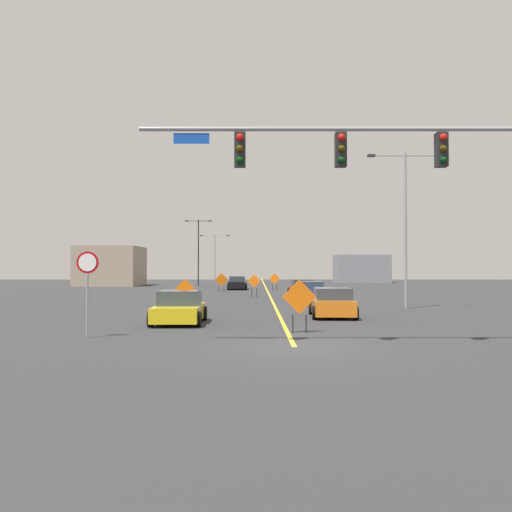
# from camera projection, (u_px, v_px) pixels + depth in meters

# --- Properties ---
(ground) EXTENTS (176.82, 176.82, 0.00)m
(ground) POSITION_uv_depth(u_px,v_px,m) (294.00, 347.00, 15.77)
(ground) COLOR #2D2D30
(road_centre_stripe) EXTENTS (0.16, 98.24, 0.01)m
(road_centre_stripe) POSITION_uv_depth(u_px,v_px,m) (265.00, 287.00, 64.88)
(road_centre_stripe) COLOR yellow
(road_centre_stripe) RESTS_ON ground
(traffic_signal_assembly) EXTENTS (12.44, 0.44, 6.99)m
(traffic_signal_assembly) POSITION_uv_depth(u_px,v_px,m) (397.00, 168.00, 15.88)
(traffic_signal_assembly) COLOR gray
(traffic_signal_assembly) RESTS_ON ground
(stop_sign) EXTENTS (0.76, 0.07, 2.97)m
(stop_sign) POSITION_uv_depth(u_px,v_px,m) (87.00, 277.00, 17.83)
(stop_sign) COLOR gray
(stop_sign) RESTS_ON ground
(street_lamp_far_left) EXTENTS (3.52, 0.24, 8.72)m
(street_lamp_far_left) POSITION_uv_depth(u_px,v_px,m) (198.00, 247.00, 68.50)
(street_lamp_far_left) COLOR black
(street_lamp_far_left) RESTS_ON ground
(street_lamp_mid_left) EXTENTS (4.43, 0.24, 9.17)m
(street_lamp_mid_left) POSITION_uv_depth(u_px,v_px,m) (405.00, 216.00, 30.57)
(street_lamp_mid_left) COLOR gray
(street_lamp_mid_left) RESTS_ON ground
(street_lamp_far_right) EXTENTS (4.60, 0.24, 7.51)m
(street_lamp_far_right) POSITION_uv_depth(u_px,v_px,m) (214.00, 254.00, 80.43)
(street_lamp_far_right) COLOR gray
(street_lamp_far_right) RESTS_ON ground
(construction_sign_left_shoulder) EXTENTS (1.10, 0.27, 1.82)m
(construction_sign_left_shoulder) POSITION_uv_depth(u_px,v_px,m) (274.00, 280.00, 53.70)
(construction_sign_left_shoulder) COLOR orange
(construction_sign_left_shoulder) RESTS_ON ground
(construction_sign_median_far) EXTENTS (1.30, 0.32, 1.89)m
(construction_sign_median_far) POSITION_uv_depth(u_px,v_px,m) (221.00, 280.00, 51.02)
(construction_sign_median_far) COLOR orange
(construction_sign_median_far) RESTS_ON ground
(construction_sign_right_shoulder) EXTENTS (1.29, 0.15, 1.97)m
(construction_sign_right_shoulder) POSITION_uv_depth(u_px,v_px,m) (299.00, 299.00, 19.29)
(construction_sign_right_shoulder) COLOR orange
(construction_sign_right_shoulder) RESTS_ON ground
(construction_sign_median_near) EXTENTS (1.10, 0.08, 1.85)m
(construction_sign_median_near) POSITION_uv_depth(u_px,v_px,m) (184.00, 292.00, 25.96)
(construction_sign_median_near) COLOR orange
(construction_sign_median_near) RESTS_ON ground
(construction_sign_left_lane) EXTENTS (1.07, 0.29, 1.86)m
(construction_sign_left_lane) POSITION_uv_depth(u_px,v_px,m) (254.00, 283.00, 42.22)
(construction_sign_left_lane) COLOR orange
(construction_sign_left_lane) RESTS_ON ground
(car_black_passing) EXTENTS (2.10, 4.41, 1.45)m
(car_black_passing) POSITION_uv_depth(u_px,v_px,m) (237.00, 283.00, 57.01)
(car_black_passing) COLOR black
(car_black_passing) RESTS_ON ground
(car_yellow_far) EXTENTS (2.17, 3.84, 1.41)m
(car_yellow_far) POSITION_uv_depth(u_px,v_px,m) (179.00, 308.00, 22.47)
(car_yellow_far) COLOR gold
(car_yellow_far) RESTS_ON ground
(car_orange_distant) EXTENTS (2.24, 3.98, 1.43)m
(car_orange_distant) POSITION_uv_depth(u_px,v_px,m) (332.00, 303.00, 25.30)
(car_orange_distant) COLOR orange
(car_orange_distant) RESTS_ON ground
(car_red_approaching) EXTENTS (2.32, 4.54, 1.42)m
(car_red_approaching) POSITION_uv_depth(u_px,v_px,m) (302.00, 288.00, 43.63)
(car_red_approaching) COLOR red
(car_red_approaching) RESTS_ON ground
(car_blue_near) EXTENTS (2.13, 4.36, 1.43)m
(car_blue_near) POSITION_uv_depth(u_px,v_px,m) (309.00, 292.00, 37.17)
(car_blue_near) COLOR #1E389E
(car_blue_near) RESTS_ON ground
(roadside_building_west) EXTENTS (7.83, 8.22, 5.18)m
(roadside_building_west) POSITION_uv_depth(u_px,v_px,m) (110.00, 266.00, 69.04)
(roadside_building_west) COLOR gray
(roadside_building_west) RESTS_ON ground
(roadside_building_east) EXTENTS (8.28, 6.32, 4.42)m
(roadside_building_east) POSITION_uv_depth(u_px,v_px,m) (361.00, 269.00, 83.87)
(roadside_building_east) COLOR gray
(roadside_building_east) RESTS_ON ground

